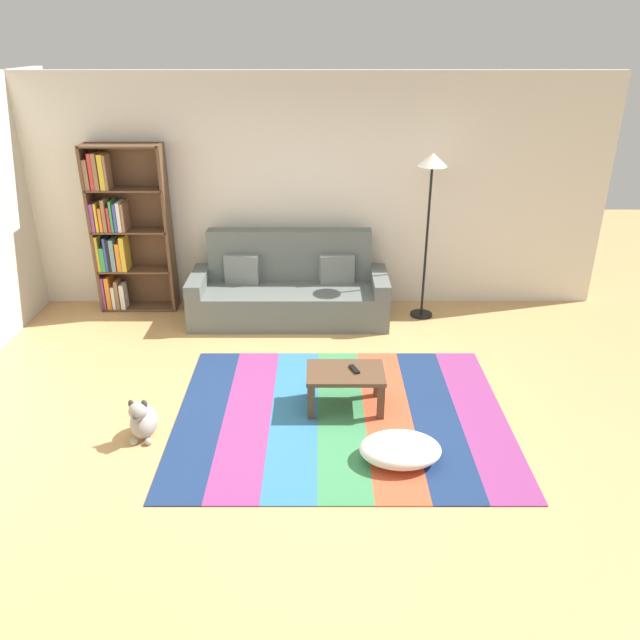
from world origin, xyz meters
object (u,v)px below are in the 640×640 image
couch (287,291)px  bookshelf (118,231)px  standing_lamp (428,182)px  coffee_table (343,378)px  pouf (398,449)px  tv_remote (352,369)px  dog (140,421)px

couch → bookshelf: bearing=171.7°
standing_lamp → bookshelf: bearing=176.2°
coffee_table → standing_lamp: size_ratio=0.36×
couch → bookshelf: (-1.96, 0.29, 0.64)m
bookshelf → pouf: bearing=-45.7°
tv_remote → pouf: bearing=-88.4°
coffee_table → standing_lamp: 2.58m
coffee_table → standing_lamp: (0.99, 2.01, 1.29)m
standing_lamp → tv_remote: standing_lamp is taller
pouf → standing_lamp: standing_lamp is taller
bookshelf → dog: 2.94m
dog → tv_remote: dog is taller
coffee_table → pouf: 0.89m
bookshelf → coffee_table: bookshelf is taller
pouf → standing_lamp: size_ratio=0.34×
bookshelf → dog: (0.86, -2.69, -0.82)m
tv_remote → coffee_table: bearing=170.3°
couch → coffee_table: 2.04m
pouf → dog: 2.11m
standing_lamp → coffee_table: bearing=-116.1°
couch → pouf: bearing=-70.3°
couch → bookshelf: 2.08m
bookshelf → pouf: size_ratio=3.06×
tv_remote → dog: bearing=174.0°
pouf → tv_remote: 0.89m
coffee_table → pouf: (0.40, -0.77, -0.19)m
coffee_table → tv_remote: size_ratio=4.54×
dog → tv_remote: size_ratio=2.65×
couch → pouf: couch is taller
pouf → dog: size_ratio=1.61×
couch → pouf: 2.91m
coffee_table → dog: bearing=-165.1°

